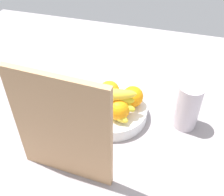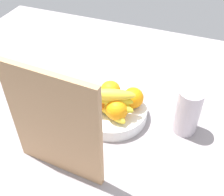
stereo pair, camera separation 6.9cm
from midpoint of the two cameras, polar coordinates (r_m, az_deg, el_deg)
ground_plane at (r=105.62cm, az=2.39°, el=-3.96°), size 180.00×140.00×3.00cm
fruit_bowl at (r=102.43cm, az=1.93°, el=-2.72°), size 25.32×25.32×4.65cm
orange_front_left at (r=101.42cm, az=1.62°, el=1.37°), size 7.49×7.49×7.49cm
orange_front_right at (r=96.96cm, az=-1.18°, el=-0.86°), size 7.49×7.49×7.49cm
orange_center at (r=94.25cm, az=3.10°, el=-2.43°), size 7.49×7.49×7.49cm
orange_back_left at (r=99.09cm, az=6.25°, el=-0.04°), size 7.49×7.49×7.49cm
banana_bunch at (r=94.82cm, az=1.56°, el=-0.77°), size 18.40×11.71×10.60cm
cutting_board at (r=76.64cm, az=-9.00°, el=-5.73°), size 28.06×3.67×36.00cm
thermos_tumbler at (r=97.58cm, az=17.01°, el=-2.72°), size 8.12×8.12×16.93cm
jar_lid at (r=107.44cm, az=16.82°, el=-3.44°), size 6.43×6.43×1.73cm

